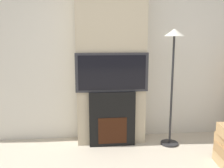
# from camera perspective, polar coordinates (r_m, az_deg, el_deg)

# --- Properties ---
(wall_back) EXTENTS (6.00, 0.06, 2.70)m
(wall_back) POSITION_cam_1_polar(r_m,az_deg,el_deg) (3.76, -0.57, 7.80)
(wall_back) COLOR silver
(wall_back) RESTS_ON ground_plane
(chimney_breast) EXTENTS (0.98, 0.32, 2.70)m
(chimney_breast) POSITION_cam_1_polar(r_m,az_deg,el_deg) (3.58, -0.27, 7.65)
(chimney_breast) COLOR #BCAD8E
(chimney_breast) RESTS_ON ground_plane
(fireplace) EXTENTS (0.65, 0.15, 0.79)m
(fireplace) POSITION_cam_1_polar(r_m,az_deg,el_deg) (3.60, 0.00, -7.93)
(fireplace) COLOR black
(fireplace) RESTS_ON ground_plane
(television) EXTENTS (1.01, 0.07, 0.54)m
(television) POSITION_cam_1_polar(r_m,az_deg,el_deg) (3.44, 0.01, 2.65)
(television) COLOR #2D2D33
(television) RESTS_ON fireplace
(floor_lamp) EXTENTS (0.28, 0.28, 1.65)m
(floor_lamp) POSITION_cam_1_polar(r_m,az_deg,el_deg) (3.53, 13.82, 5.71)
(floor_lamp) COLOR #262628
(floor_lamp) RESTS_ON ground_plane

